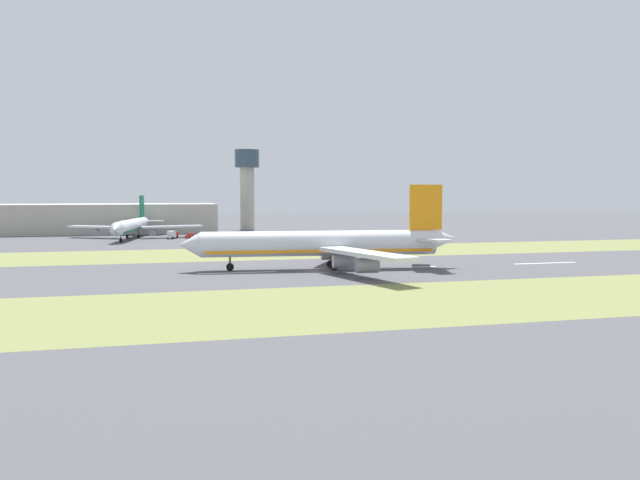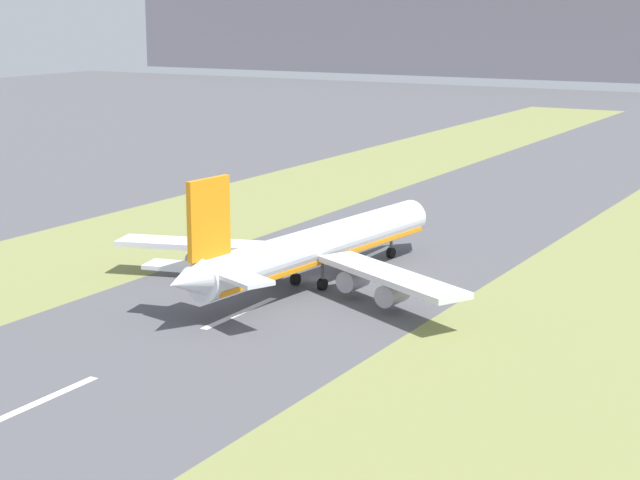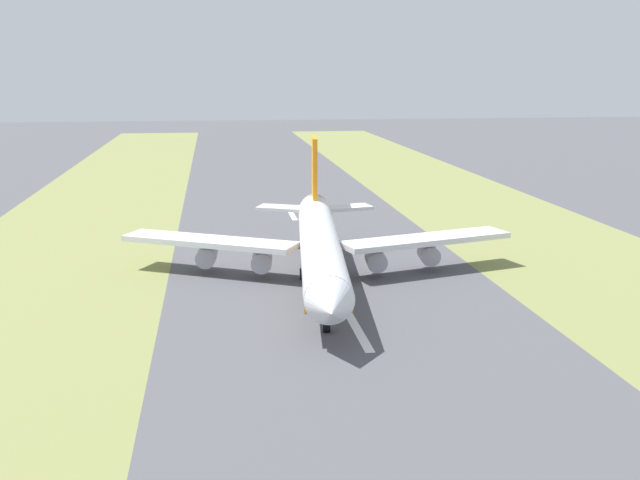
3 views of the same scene
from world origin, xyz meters
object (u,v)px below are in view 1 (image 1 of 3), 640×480
object	(u,v)px
airplane_parked_apron	(132,226)
service_truck	(172,235)
control_tower	(247,181)
terminal_building	(104,218)
apron_car	(190,236)
airplane_main_jet	(328,244)

from	to	relation	value
airplane_parked_apron	service_truck	size ratio (longest dim) A/B	8.97
control_tower	airplane_parked_apron	size ratio (longest dim) A/B	0.69
terminal_building	apron_car	world-z (taller)	terminal_building
service_truck	apron_car	size ratio (longest dim) A/B	1.41
airplane_main_jet	airplane_parked_apron	size ratio (longest dim) A/B	1.18
terminal_building	service_truck	xyz separation A→B (m)	(-47.95, -29.64, -4.92)
airplane_main_jet	control_tower	distance (m)	166.61
terminal_building	apron_car	size ratio (longest dim) A/B	22.32
apron_car	control_tower	bearing A→B (deg)	-29.46
terminal_building	airplane_parked_apron	size ratio (longest dim) A/B	1.77
service_truck	terminal_building	bearing A→B (deg)	31.72
airplane_parked_apron	service_truck	xyz separation A→B (m)	(-4.55, -15.54, -3.45)
service_truck	airplane_main_jet	bearing A→B (deg)	-162.86
service_truck	control_tower	bearing A→B (deg)	-34.66
control_tower	airplane_parked_apron	bearing A→B (deg)	133.06
airplane_main_jet	apron_car	xyz separation A→B (m)	(112.16, 27.37, -5.02)
airplane_parked_apron	service_truck	distance (m)	16.55
terminal_building	service_truck	size ratio (longest dim) A/B	15.84
control_tower	apron_car	distance (m)	65.63
control_tower	apron_car	size ratio (longest dim) A/B	8.77
airplane_main_jet	service_truck	bearing A→B (deg)	17.14
airplane_parked_apron	airplane_main_jet	bearing A→B (deg)	-156.73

